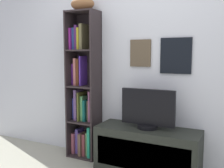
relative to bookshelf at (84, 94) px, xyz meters
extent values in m
cube|color=silver|center=(0.66, 0.13, 0.39)|extent=(4.80, 0.06, 2.38)
cube|color=brown|center=(0.72, 0.09, 0.52)|extent=(0.25, 0.02, 0.31)
cube|color=slate|center=(0.72, 0.09, 0.52)|extent=(0.20, 0.01, 0.26)
cube|color=black|center=(1.13, 0.09, 0.49)|extent=(0.34, 0.02, 0.39)
cube|color=gray|center=(1.13, 0.09, 0.49)|extent=(0.29, 0.01, 0.34)
cube|color=#2B2324|center=(-0.16, -0.03, 0.11)|extent=(0.02, 0.27, 1.83)
cube|color=#2B2324|center=(0.20, -0.03, 0.11)|extent=(0.02, 0.27, 1.83)
cube|color=#2B2324|center=(0.02, 0.10, 0.11)|extent=(0.38, 0.01, 1.83)
cube|color=#2B2324|center=(0.02, -0.03, -0.79)|extent=(0.34, 0.26, 0.02)
cube|color=#2B2324|center=(0.02, -0.03, -0.34)|extent=(0.34, 0.26, 0.02)
cube|color=#2B2324|center=(0.02, -0.03, 0.10)|extent=(0.34, 0.26, 0.02)
cube|color=#2B2324|center=(0.02, -0.03, 0.55)|extent=(0.34, 0.26, 0.02)
cube|color=#2B2324|center=(0.02, -0.03, 1.02)|extent=(0.34, 0.26, 0.02)
cube|color=#B05A6A|center=(-0.13, 0.00, -0.65)|extent=(0.04, 0.18, 0.26)
cube|color=#58479C|center=(-0.09, 0.02, -0.62)|extent=(0.04, 0.15, 0.32)
cube|color=#5B2F8A|center=(-0.05, 0.01, -0.64)|extent=(0.04, 0.16, 0.28)
cube|color=brown|center=(0.00, -0.01, -0.64)|extent=(0.04, 0.21, 0.29)
cube|color=brown|center=(0.04, 0.00, -0.64)|extent=(0.04, 0.19, 0.28)
cube|color=#5B864D|center=(0.09, 0.01, -0.63)|extent=(0.04, 0.17, 0.30)
cube|color=#1E966F|center=(0.13, -0.01, -0.59)|extent=(0.04, 0.21, 0.38)
cube|color=#25512F|center=(0.17, 0.01, -0.63)|extent=(0.02, 0.16, 0.29)
cube|color=#3B45C3|center=(-0.13, 0.02, -0.20)|extent=(0.04, 0.14, 0.27)
cube|color=#6C4F8A|center=(-0.08, 0.00, -0.14)|extent=(0.04, 0.18, 0.39)
cube|color=#ACBD4C|center=(-0.05, 0.01, -0.16)|extent=(0.02, 0.16, 0.35)
cube|color=#505422|center=(-0.02, -0.01, -0.15)|extent=(0.02, 0.21, 0.37)
cube|color=#539B5B|center=(0.01, 0.01, -0.18)|extent=(0.03, 0.17, 0.31)
cube|color=#0D4E48|center=(0.05, 0.00, -0.20)|extent=(0.03, 0.18, 0.27)
cube|color=brown|center=(0.09, 0.02, -0.20)|extent=(0.03, 0.14, 0.26)
cube|color=#8D517A|center=(0.12, 0.01, -0.14)|extent=(0.02, 0.16, 0.38)
cube|color=#501B73|center=(-0.13, 0.02, 0.25)|extent=(0.04, 0.15, 0.27)
cube|color=#C6716F|center=(-0.09, 0.01, 0.28)|extent=(0.04, 0.17, 0.34)
cube|color=#502814|center=(-0.04, 0.00, 0.28)|extent=(0.04, 0.17, 0.34)
cube|color=#6336C5|center=(-0.01, 0.01, 0.30)|extent=(0.02, 0.16, 0.37)
cube|color=#9C2797|center=(-0.14, 0.00, 0.69)|extent=(0.02, 0.19, 0.26)
cube|color=navy|center=(-0.10, 0.01, 0.69)|extent=(0.04, 0.16, 0.27)
cube|color=#47205A|center=(-0.05, 0.00, 0.71)|extent=(0.04, 0.18, 0.30)
cube|color=#A8991D|center=(-0.02, 0.00, 0.69)|extent=(0.03, 0.19, 0.26)
cube|color=brown|center=(0.02, 0.00, 0.71)|extent=(0.04, 0.19, 0.31)
ellipsoid|color=brown|center=(0.02, -0.03, 1.11)|extent=(0.32, 0.23, 0.16)
cube|color=black|center=(0.89, -0.11, -0.55)|extent=(1.13, 0.42, 0.50)
cube|color=black|center=(0.89, -0.31, -0.55)|extent=(1.02, 0.01, 0.32)
cylinder|color=black|center=(0.89, -0.11, -0.28)|extent=(0.22, 0.22, 0.04)
cube|color=black|center=(0.89, -0.11, -0.06)|extent=(0.60, 0.04, 0.39)
cube|color=white|center=(0.89, -0.12, -0.06)|extent=(0.56, 0.01, 0.35)
camera|label=1|loc=(1.79, -2.76, 0.51)|focal=41.89mm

